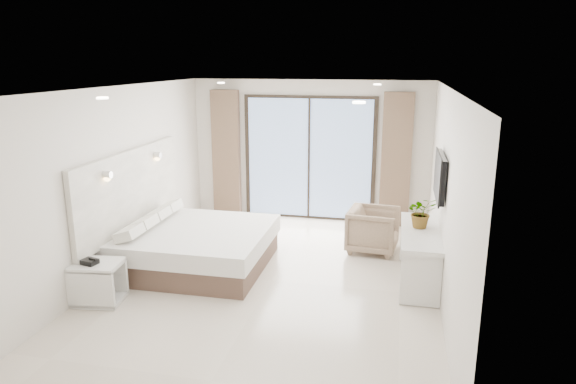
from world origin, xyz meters
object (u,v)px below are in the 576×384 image
(nightstand, at_px, (98,282))
(console_desk, at_px, (420,244))
(bed, at_px, (196,247))
(armchair, at_px, (373,228))

(nightstand, height_order, console_desk, console_desk)
(bed, distance_m, nightstand, 1.59)
(nightstand, distance_m, armchair, 4.27)
(console_desk, bearing_deg, nightstand, -159.51)
(nightstand, height_order, armchair, armchair)
(nightstand, bearing_deg, bed, 53.62)
(bed, relative_size, nightstand, 3.27)
(bed, height_order, armchair, armchair)
(nightstand, xyz_separation_m, armchair, (3.37, 2.62, 0.13))
(console_desk, xyz_separation_m, armchair, (-0.69, 1.10, -0.17))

